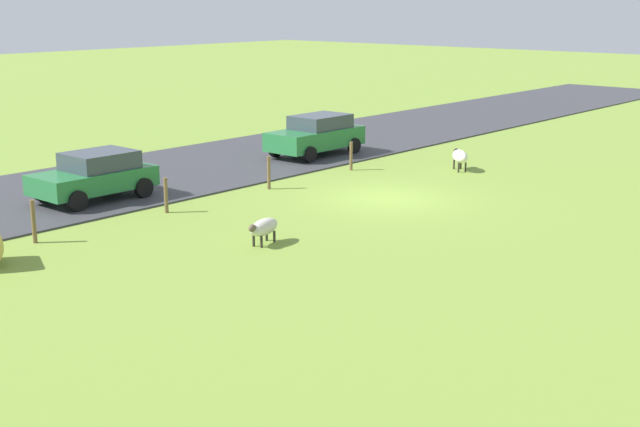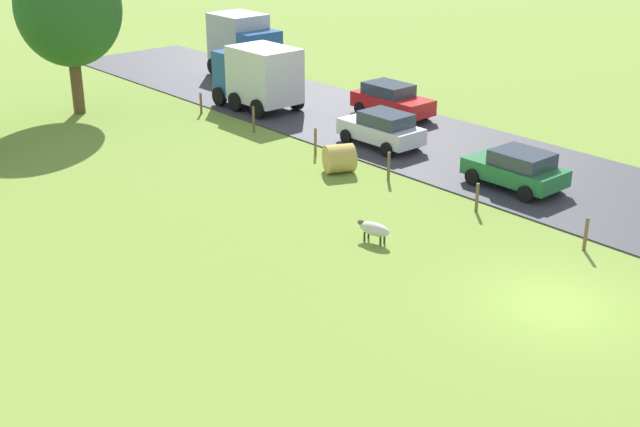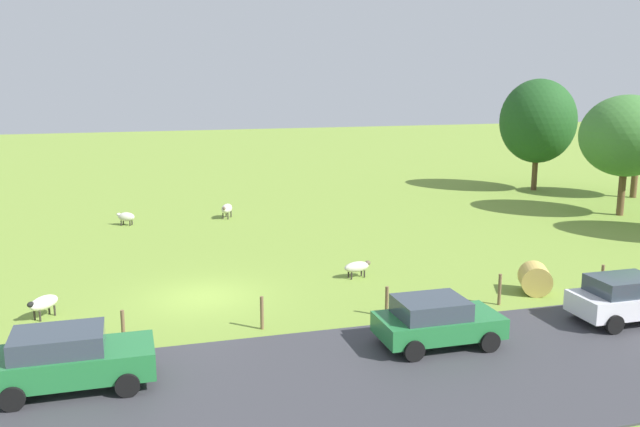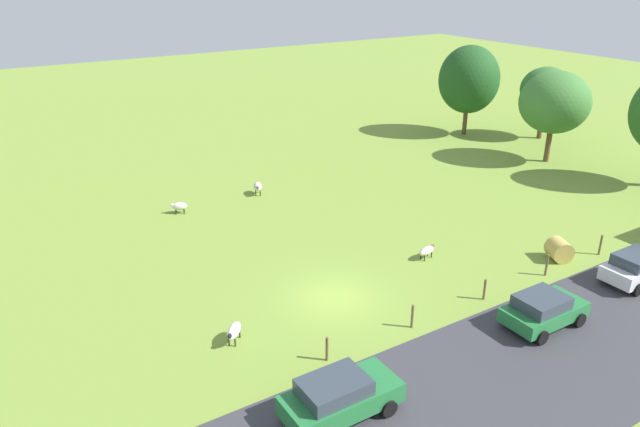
% 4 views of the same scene
% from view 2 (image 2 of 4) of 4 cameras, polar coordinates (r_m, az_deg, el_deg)
% --- Properties ---
extents(ground_plane, '(160.00, 160.00, 0.00)m').
position_cam_2_polar(ground_plane, '(24.76, 15.64, -6.01)').
color(ground_plane, olive).
extents(sheep_0, '(0.67, 1.29, 0.69)m').
position_cam_2_polar(sheep_0, '(27.65, 3.71, -1.07)').
color(sheep_0, beige).
rests_on(sheep_0, ground_plane).
extents(hay_bale_0, '(1.53, 1.54, 1.17)m').
position_cam_2_polar(hay_bale_0, '(34.13, 1.33, 3.78)').
color(hay_bale_0, tan).
rests_on(hay_bale_0, ground_plane).
extents(tree_2, '(5.16, 5.16, 8.18)m').
position_cam_2_polar(tree_2, '(43.68, -16.80, 13.28)').
color(tree_2, brown).
rests_on(tree_2, ground_plane).
extents(fence_post_1, '(0.12, 0.12, 1.14)m').
position_cam_2_polar(fence_post_1, '(28.29, 17.68, -1.35)').
color(fence_post_1, brown).
rests_on(fence_post_1, ground_plane).
extents(fence_post_2, '(0.12, 0.12, 1.08)m').
position_cam_2_polar(fence_post_2, '(30.59, 10.67, 1.08)').
color(fence_post_2, brown).
rests_on(fence_post_2, ground_plane).
extents(fence_post_3, '(0.12, 0.12, 1.18)m').
position_cam_2_polar(fence_post_3, '(33.30, 4.71, 3.24)').
color(fence_post_3, brown).
rests_on(fence_post_3, ground_plane).
extents(fence_post_4, '(0.12, 0.12, 1.17)m').
position_cam_2_polar(fence_post_4, '(36.37, -0.32, 4.96)').
color(fence_post_4, brown).
rests_on(fence_post_4, ground_plane).
extents(fence_post_5, '(0.12, 0.12, 1.25)m').
position_cam_2_polar(fence_post_5, '(39.69, -4.55, 6.43)').
color(fence_post_5, brown).
rests_on(fence_post_5, ground_plane).
extents(fence_post_6, '(0.12, 0.12, 1.07)m').
position_cam_2_polar(fence_post_6, '(43.25, -8.13, 7.47)').
color(fence_post_6, brown).
rests_on(fence_post_6, ground_plane).
extents(truck_0, '(2.78, 4.61, 3.22)m').
position_cam_2_polar(truck_0, '(43.46, -4.24, 9.41)').
color(truck_0, '#1E4C99').
rests_on(truck_0, road_strip).
extents(truck_1, '(2.84, 4.22, 3.59)m').
position_cam_2_polar(truck_1, '(51.06, -5.25, 11.45)').
color(truck_1, '#1E4C99').
rests_on(truck_1, road_strip).
extents(car_0, '(2.08, 4.21, 1.63)m').
position_cam_2_polar(car_0, '(42.12, 4.90, 7.74)').
color(car_0, red).
rests_on(car_0, road_strip).
extents(car_1, '(1.97, 3.95, 1.59)m').
position_cam_2_polar(car_1, '(37.29, 4.25, 5.81)').
color(car_1, silver).
rests_on(car_1, road_strip).
extents(car_2, '(2.14, 3.83, 1.52)m').
position_cam_2_polar(car_2, '(33.00, 13.27, 3.01)').
color(car_2, '#237238').
rests_on(car_2, road_strip).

